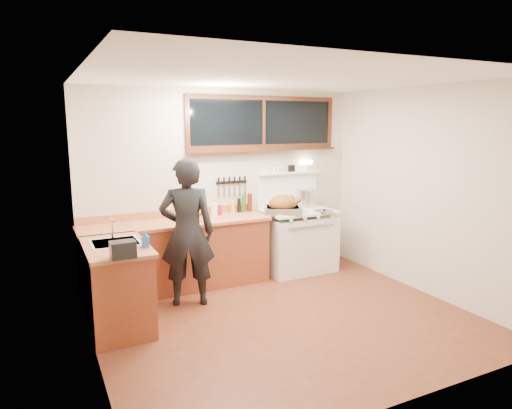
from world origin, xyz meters
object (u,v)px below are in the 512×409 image
vintage_stove (297,239)px  cutting_board (193,217)px  roast_turkey (283,206)px  man (187,232)px

vintage_stove → cutting_board: vintage_stove is taller
vintage_stove → roast_turkey: size_ratio=2.61×
cutting_board → roast_turkey: size_ratio=0.63×
vintage_stove → man: (-1.83, -0.52, 0.41)m
man → cutting_board: bearing=63.9°
vintage_stove → man: man is taller
man → vintage_stove: bearing=15.9°
vintage_stove → man: size_ratio=0.90×
man → roast_turkey: size_ratio=2.89×
man → cutting_board: size_ratio=4.59×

